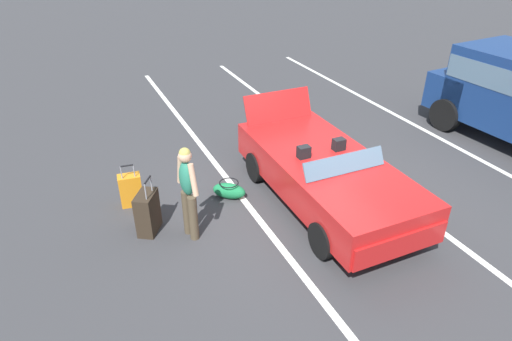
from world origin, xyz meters
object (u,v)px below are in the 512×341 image
(convertible_car, at_px, (332,180))
(suitcase_large_black, at_px, (147,213))
(suitcase_medium_bright, at_px, (131,190))
(duffel_bag, at_px, (229,190))
(traveler_person, at_px, (188,188))

(convertible_car, distance_m, suitcase_large_black, 3.25)
(suitcase_large_black, xyz_separation_m, suitcase_medium_bright, (-0.93, -0.10, -0.06))
(convertible_car, bearing_deg, duffel_bag, -124.62)
(suitcase_medium_bright, distance_m, duffel_bag, 1.82)
(traveler_person, bearing_deg, duffel_bag, 26.25)
(suitcase_medium_bright, height_order, duffel_bag, suitcase_medium_bright)
(suitcase_medium_bright, bearing_deg, suitcase_large_black, -166.68)
(suitcase_large_black, height_order, traveler_person, traveler_person)
(duffel_bag, distance_m, traveler_person, 1.50)
(suitcase_large_black, distance_m, suitcase_medium_bright, 0.94)
(duffel_bag, bearing_deg, convertible_car, 54.91)
(convertible_car, relative_size, suitcase_large_black, 4.05)
(duffel_bag, relative_size, traveler_person, 0.41)
(convertible_car, height_order, duffel_bag, convertible_car)
(suitcase_medium_bright, xyz_separation_m, duffel_bag, (0.55, 1.72, -0.15))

